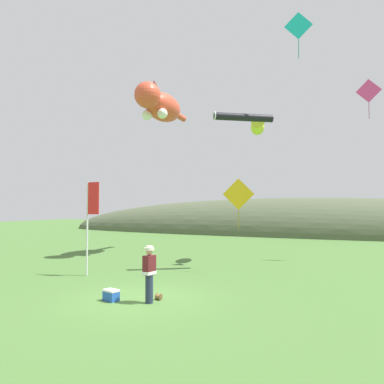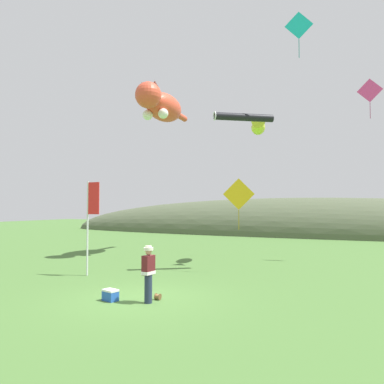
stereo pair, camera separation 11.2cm
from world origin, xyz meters
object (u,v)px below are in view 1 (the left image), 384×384
(kite_fish_windsock, at_px, (258,127))
(festival_banner_pole, at_px, (90,214))
(picnic_cooler, at_px, (111,295))
(kite_tube_streamer, at_px, (243,117))
(festival_attendant, at_px, (149,272))
(kite_spool, at_px, (159,297))
(kite_giant_cat, at_px, (160,106))
(kite_diamond_gold, at_px, (238,194))
(kite_diamond_pink, at_px, (369,91))
(kite_diamond_teal, at_px, (298,26))

(kite_fish_windsock, bearing_deg, festival_banner_pole, -129.83)
(picnic_cooler, bearing_deg, kite_tube_streamer, 73.02)
(festival_attendant, height_order, kite_spool, festival_attendant)
(kite_giant_cat, bearing_deg, kite_spool, -60.36)
(kite_spool, bearing_deg, kite_giant_cat, 119.64)
(kite_tube_streamer, distance_m, kite_diamond_gold, 3.74)
(kite_diamond_pink, height_order, kite_diamond_teal, kite_diamond_teal)
(kite_fish_windsock, height_order, kite_diamond_gold, kite_fish_windsock)
(festival_banner_pole, xyz_separation_m, kite_diamond_gold, (5.64, 3.48, 0.86))
(kite_tube_streamer, height_order, kite_diamond_gold, kite_tube_streamer)
(kite_tube_streamer, bearing_deg, kite_diamond_teal, 15.41)
(kite_giant_cat, distance_m, kite_fish_windsock, 6.86)
(festival_attendant, bearing_deg, kite_diamond_teal, 65.55)
(kite_tube_streamer, xyz_separation_m, kite_diamond_pink, (5.51, 5.62, 2.14))
(festival_banner_pole, bearing_deg, kite_fish_windsock, 50.17)
(kite_diamond_pink, bearing_deg, festival_attendant, -117.24)
(kite_spool, bearing_deg, festival_attendant, -98.44)
(kite_diamond_teal, xyz_separation_m, kite_diamond_gold, (-2.56, -1.28, -7.92))
(kite_giant_cat, bearing_deg, kite_diamond_gold, -32.07)
(kite_diamond_teal, distance_m, kite_diamond_gold, 8.42)
(picnic_cooler, xyz_separation_m, kite_diamond_pink, (7.70, 12.80, 9.22))
(kite_diamond_teal, bearing_deg, festival_attendant, -114.45)
(festival_attendant, distance_m, kite_spool, 0.97)
(festival_attendant, height_order, kite_giant_cat, kite_giant_cat)
(festival_banner_pole, xyz_separation_m, kite_diamond_teal, (8.20, 4.76, 8.78))
(kite_fish_windsock, distance_m, kite_diamond_pink, 6.55)
(kite_spool, height_order, kite_fish_windsock, kite_fish_windsock)
(kite_spool, distance_m, kite_diamond_pink, 16.52)
(kite_giant_cat, bearing_deg, picnic_cooler, -67.92)
(picnic_cooler, height_order, kite_diamond_pink, kite_diamond_pink)
(festival_attendant, height_order, picnic_cooler, festival_attendant)
(kite_spool, distance_m, kite_fish_windsock, 11.74)
(kite_tube_streamer, relative_size, kite_diamond_gold, 1.10)
(kite_spool, bearing_deg, festival_banner_pole, 153.69)
(picnic_cooler, xyz_separation_m, kite_diamond_gold, (2.15, 6.60, 3.39))
(kite_fish_windsock, xyz_separation_m, kite_diamond_pink, (5.52, 2.87, 2.04))
(festival_banner_pole, bearing_deg, kite_diamond_teal, 30.12)
(kite_fish_windsock, relative_size, kite_tube_streamer, 1.05)
(kite_spool, distance_m, kite_diamond_gold, 6.85)
(kite_spool, bearing_deg, kite_diamond_pink, 62.12)
(kite_diamond_pink, bearing_deg, kite_diamond_teal, -121.29)
(festival_attendant, bearing_deg, kite_tube_streamer, 82.21)
(picnic_cooler, height_order, kite_diamond_teal, kite_diamond_teal)
(kite_diamond_teal, bearing_deg, festival_banner_pole, -149.88)
(festival_attendant, relative_size, kite_tube_streamer, 0.68)
(picnic_cooler, xyz_separation_m, kite_diamond_teal, (4.71, 7.88, 11.30))
(kite_tube_streamer, bearing_deg, festival_attendant, -97.79)
(picnic_cooler, xyz_separation_m, festival_banner_pole, (-3.50, 3.12, 2.52))
(kite_fish_windsock, xyz_separation_m, kite_diamond_teal, (2.53, -2.05, 4.13))
(kite_tube_streamer, distance_m, kite_diamond_teal, 4.96)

